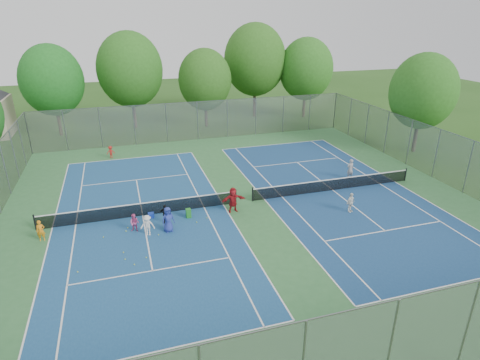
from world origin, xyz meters
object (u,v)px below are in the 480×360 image
net_left (142,210)px  ball_hopper (188,213)px  net_right (333,185)px  ball_crate (151,215)px  instructor (350,169)px

net_left → ball_hopper: size_ratio=20.97×
net_right → ball_crate: (-13.48, -0.39, -0.30)m
ball_crate → instructor: bearing=7.4°
ball_hopper → instructor: bearing=11.6°
net_right → ball_hopper: size_ratio=20.97×
ball_crate → ball_hopper: 2.45m
net_right → ball_hopper: bearing=-174.3°
net_left → ball_crate: 0.71m
ball_crate → instructor: size_ratio=0.22×
net_right → ball_crate: size_ratio=35.32×
instructor → net_left: bearing=-0.2°
net_right → ball_hopper: (-11.15, -1.12, -0.15)m
ball_crate → net_right: bearing=1.7°
net_right → instructor: bearing=34.8°
net_left → ball_hopper: net_left is taller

